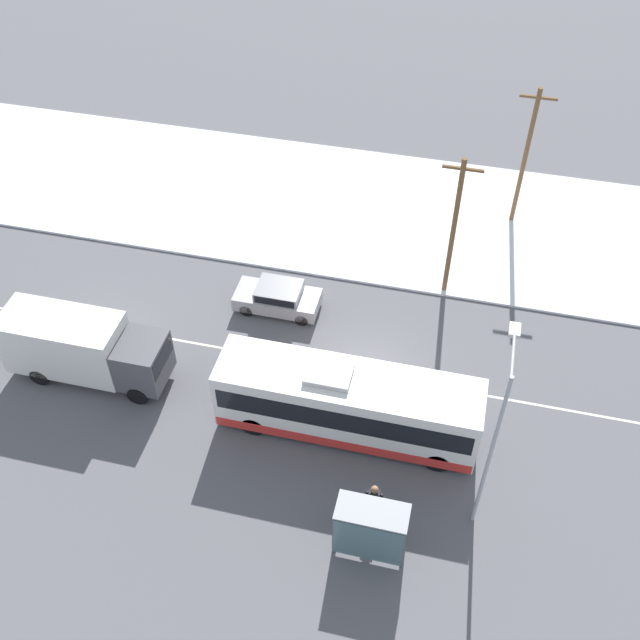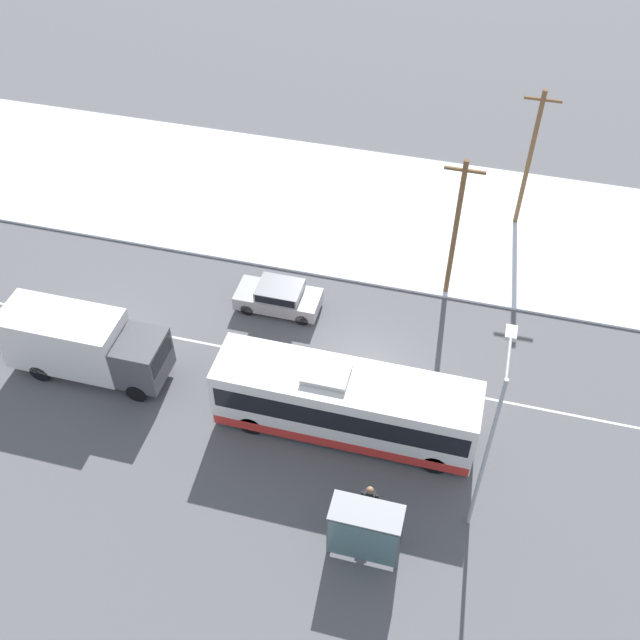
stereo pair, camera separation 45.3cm
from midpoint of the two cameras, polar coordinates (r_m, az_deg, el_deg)
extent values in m
plane|color=#56565B|center=(33.29, 3.72, -4.15)|extent=(120.00, 120.00, 0.00)
cube|color=silver|center=(41.78, 7.08, 7.78)|extent=(80.00, 11.75, 0.12)
cube|color=silver|center=(33.28, 3.72, -4.15)|extent=(60.00, 0.12, 0.00)
cube|color=white|center=(30.07, 2.37, -6.31)|extent=(10.55, 2.55, 2.81)
cube|color=black|center=(29.81, 2.39, -5.91)|extent=(10.13, 2.57, 1.07)
cube|color=red|center=(30.98, 2.31, -7.64)|extent=(10.44, 2.57, 0.51)
cube|color=#B2B2B2|center=(29.01, 0.94, -4.13)|extent=(1.80, 1.40, 0.24)
cylinder|color=black|center=(30.14, 9.14, -10.72)|extent=(1.00, 0.28, 1.00)
cylinder|color=black|center=(31.50, 9.72, -7.39)|extent=(1.00, 0.28, 1.00)
cylinder|color=black|center=(30.98, -4.86, -7.91)|extent=(1.00, 0.28, 1.00)
cylinder|color=black|center=(32.31, -3.62, -4.81)|extent=(1.00, 0.28, 1.00)
cube|color=silver|center=(33.91, -18.46, -1.34)|extent=(5.15, 2.30, 2.68)
cube|color=#4C4C51|center=(32.61, -12.99, -2.86)|extent=(1.90, 2.18, 2.09)
cube|color=black|center=(31.96, -11.60, -2.69)|extent=(0.06, 1.96, 0.92)
cylinder|color=black|center=(32.85, -13.39, -5.41)|extent=(0.90, 0.26, 0.90)
cylinder|color=black|center=(33.99, -12.01, -2.86)|extent=(0.90, 0.26, 0.90)
cylinder|color=black|center=(34.83, -20.17, -3.76)|extent=(0.90, 0.26, 0.90)
cylinder|color=black|center=(35.91, -18.64, -1.41)|extent=(0.90, 0.26, 0.90)
cube|color=#9E9EA3|center=(35.79, -2.83, 1.61)|extent=(4.03, 1.80, 0.69)
cube|color=gray|center=(35.36, -2.71, 2.28)|extent=(2.09, 1.66, 0.49)
cube|color=black|center=(35.35, -2.71, 2.29)|extent=(1.93, 1.69, 0.39)
cylinder|color=black|center=(35.75, -5.20, 0.84)|extent=(0.64, 0.22, 0.64)
cylinder|color=black|center=(36.83, -4.43, 2.50)|extent=(0.64, 0.22, 0.64)
cylinder|color=black|center=(35.12, -0.98, 0.06)|extent=(0.64, 0.22, 0.64)
cylinder|color=black|center=(36.21, -0.32, 1.77)|extent=(0.64, 0.22, 0.64)
cylinder|color=#23232D|center=(28.86, 3.92, -14.11)|extent=(0.13, 0.13, 0.84)
cylinder|color=#23232D|center=(28.85, 4.43, -14.21)|extent=(0.13, 0.13, 0.84)
cube|color=black|center=(28.20, 4.26, -13.36)|extent=(0.44, 0.24, 0.70)
sphere|color=#8E6647|center=(27.78, 4.31, -12.83)|extent=(0.29, 0.29, 0.29)
cylinder|color=black|center=(28.25, 3.70, -13.29)|extent=(0.11, 0.11, 0.66)
cylinder|color=black|center=(28.21, 4.82, -13.51)|extent=(0.11, 0.11, 0.66)
cube|color=gray|center=(26.51, 4.09, -14.42)|extent=(2.56, 1.20, 0.06)
cube|color=slate|center=(27.24, 3.70, -16.69)|extent=(2.46, 0.04, 2.16)
cylinder|color=#474C51|center=(27.92, 1.63, -14.18)|extent=(0.08, 0.08, 2.34)
cylinder|color=#474C51|center=(27.78, 6.79, -15.20)|extent=(0.08, 0.08, 2.34)
cylinder|color=#474C51|center=(27.38, 1.07, -16.14)|extent=(0.08, 0.08, 2.34)
cylinder|color=#474C51|center=(27.24, 6.38, -17.20)|extent=(0.08, 0.08, 2.34)
cylinder|color=#9EA3A8|center=(26.16, 12.96, -10.27)|extent=(0.14, 0.14, 8.21)
cylinder|color=#9EA3A8|center=(23.85, 14.72, -2.69)|extent=(0.10, 2.21, 0.10)
cube|color=silver|center=(24.68, 14.87, -0.95)|extent=(0.36, 0.60, 0.16)
cylinder|color=brown|center=(35.04, 10.63, 6.65)|extent=(0.24, 0.24, 7.60)
cube|color=brown|center=(33.13, 11.39, 11.12)|extent=(1.80, 0.12, 0.12)
cylinder|color=brown|center=(40.38, 15.95, 11.55)|extent=(0.24, 0.24, 7.87)
cube|color=brown|center=(38.68, 16.98, 15.76)|extent=(1.80, 0.12, 0.12)
camera|label=1|loc=(0.23, -89.61, 0.39)|focal=42.00mm
camera|label=2|loc=(0.23, 90.39, -0.39)|focal=42.00mm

